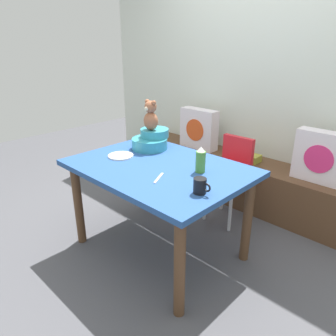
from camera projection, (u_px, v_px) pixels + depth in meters
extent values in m
plane|color=#4C4C51|center=(160.00, 249.00, 2.60)|extent=(8.00, 8.00, 0.00)
cube|color=silver|center=(266.00, 73.00, 3.10)|extent=(4.40, 0.10, 2.60)
cube|color=brown|center=(242.00, 180.00, 3.32)|extent=(2.60, 0.44, 0.46)
cube|color=silver|center=(199.00, 129.00, 3.52)|extent=(0.44, 0.14, 0.44)
cylinder|color=#D84C1E|center=(195.00, 130.00, 3.47)|extent=(0.24, 0.01, 0.24)
cube|color=silver|center=(322.00, 157.00, 2.66)|extent=(0.44, 0.14, 0.44)
cylinder|color=#E02D72|center=(318.00, 159.00, 2.61)|extent=(0.24, 0.01, 0.24)
cube|color=olive|center=(250.00, 158.00, 3.18)|extent=(0.20, 0.14, 0.07)
cube|color=#264C8C|center=(159.00, 168.00, 2.33)|extent=(1.30, 0.94, 0.04)
cylinder|color=brown|center=(78.00, 205.00, 2.58)|extent=(0.07, 0.07, 0.70)
cylinder|color=brown|center=(180.00, 268.00, 1.86)|extent=(0.07, 0.07, 0.70)
cylinder|color=brown|center=(147.00, 178.00, 3.08)|extent=(0.07, 0.07, 0.70)
cylinder|color=brown|center=(247.00, 220.00, 2.36)|extent=(0.07, 0.07, 0.70)
cylinder|color=red|center=(228.00, 170.00, 2.85)|extent=(0.34, 0.34, 0.10)
cube|color=red|center=(238.00, 149.00, 2.88)|extent=(0.30, 0.06, 0.24)
cube|color=white|center=(217.00, 169.00, 2.70)|extent=(0.30, 0.21, 0.02)
cylinder|color=silver|center=(205.00, 198.00, 2.95)|extent=(0.03, 0.03, 0.46)
cylinder|color=silver|center=(230.00, 208.00, 2.77)|extent=(0.03, 0.03, 0.46)
cylinder|color=silver|center=(223.00, 188.00, 3.13)|extent=(0.03, 0.03, 0.46)
cylinder|color=silver|center=(247.00, 197.00, 2.95)|extent=(0.03, 0.03, 0.46)
cylinder|color=teal|center=(150.00, 143.00, 2.67)|extent=(0.30, 0.30, 0.09)
cylinder|color=teal|center=(155.00, 133.00, 2.68)|extent=(0.24, 0.24, 0.07)
ellipsoid|color=#985A3C|center=(151.00, 121.00, 2.61)|extent=(0.13, 0.11, 0.15)
sphere|color=#985A3C|center=(151.00, 107.00, 2.56)|extent=(0.10, 0.10, 0.10)
sphere|color=beige|center=(147.00, 109.00, 2.54)|extent=(0.04, 0.04, 0.04)
sphere|color=#985A3C|center=(147.00, 102.00, 2.58)|extent=(0.04, 0.04, 0.04)
sphere|color=#985A3C|center=(154.00, 103.00, 2.53)|extent=(0.04, 0.04, 0.04)
cylinder|color=#4C8C33|center=(201.00, 162.00, 2.18)|extent=(0.07, 0.07, 0.15)
cone|color=white|center=(201.00, 149.00, 2.14)|extent=(0.06, 0.06, 0.03)
cylinder|color=black|center=(200.00, 186.00, 1.88)|extent=(0.08, 0.08, 0.09)
torus|color=black|center=(207.00, 188.00, 1.85)|extent=(0.06, 0.01, 0.06)
cylinder|color=white|center=(121.00, 156.00, 2.50)|extent=(0.20, 0.20, 0.01)
cube|color=silver|center=(159.00, 178.00, 2.10)|extent=(0.09, 0.16, 0.01)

